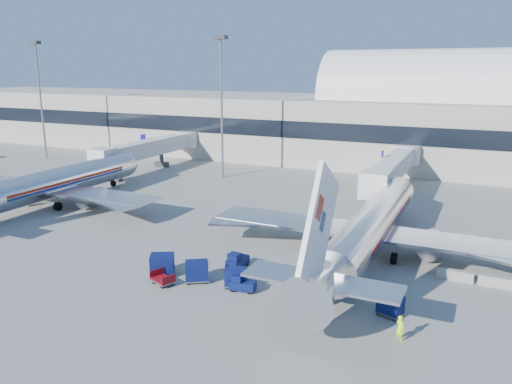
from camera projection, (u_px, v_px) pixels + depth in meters
The scene contains 20 objects.
ground at pixel (255, 255), 48.42m from camera, with size 260.00×260.00×0.00m, color gray.
terminal at pixel (311, 119), 101.37m from camera, with size 170.00×28.15×21.00m.
airliner_main at pixel (370, 227), 47.57m from camera, with size 32.00×37.26×12.07m.
airliner_mid at pixel (47, 185), 64.81m from camera, with size 32.00×37.26×12.07m.
jetbridge_near at pixel (394, 167), 71.43m from camera, with size 4.40×27.50×6.25m.
jetbridge_mid at pixel (154, 147), 88.67m from camera, with size 4.40×27.50×6.25m.
mast_far_west at pixel (39, 83), 95.83m from camera, with size 2.00×1.20×22.60m.
mast_west at pixel (221, 86), 79.41m from camera, with size 2.00×1.20×22.60m.
barrier_near at pixel (455, 275), 42.69m from camera, with size 3.00×0.55×0.90m, color #9E9E96.
barrier_mid at pixel (497, 282), 41.33m from camera, with size 3.00×0.55×0.90m, color #9E9E96.
tug_lead at pixel (242, 283), 40.63m from camera, with size 2.24×1.35×1.37m.
tug_right at pixel (350, 282), 40.95m from camera, with size 2.26×1.49×1.35m.
tug_left at pixel (237, 261), 45.25m from camera, with size 1.38×2.45×1.54m.
cart_train_a at pixel (236, 277), 41.28m from camera, with size 2.16×1.90×1.60m.
cart_train_b at pixel (197, 271), 42.31m from camera, with size 2.52×2.37×1.77m.
cart_train_c at pixel (162, 264), 43.64m from camera, with size 2.65×2.45×1.87m.
cart_solo_near at pixel (310, 297), 37.72m from camera, with size 2.16×1.90×1.60m.
cart_solo_far at pixel (391, 305), 36.53m from camera, with size 2.10×1.83×1.55m.
cart_open_red at pixel (163, 280), 41.86m from camera, with size 2.33×2.01×0.53m.
ramp_worker at pixel (400, 328), 33.14m from camera, with size 0.66×0.43×1.81m, color #C7FF1A.
Camera 1 is at (19.33, -41.17, 17.73)m, focal length 35.00 mm.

